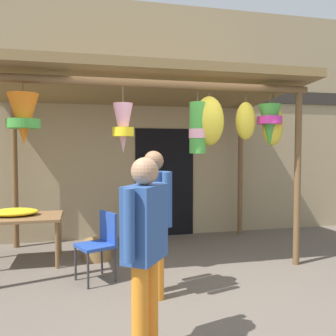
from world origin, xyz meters
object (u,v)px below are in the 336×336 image
(customer_foreground, at_px, (154,211))
(wicker_basket_by_table, at_px, (98,250))
(folding_chair, at_px, (101,240))
(shopper_by_bananas, at_px, (145,241))
(display_table, at_px, (21,221))
(flower_heap_on_table, at_px, (15,212))

(customer_foreground, bearing_deg, wicker_basket_by_table, 109.88)
(folding_chair, height_order, shopper_by_bananas, shopper_by_bananas)
(display_table, distance_m, folding_chair, 1.40)
(wicker_basket_by_table, xyz_separation_m, shopper_by_bananas, (0.25, -2.65, 0.77))
(customer_foreground, bearing_deg, display_table, 135.70)
(folding_chair, height_order, customer_foreground, customer_foreground)
(wicker_basket_by_table, bearing_deg, shopper_by_bananas, -84.65)
(customer_foreground, xyz_separation_m, shopper_by_bananas, (-0.30, -1.14, -0.03))
(display_table, height_order, customer_foreground, customer_foreground)
(display_table, distance_m, customer_foreground, 2.26)
(shopper_by_bananas, bearing_deg, customer_foreground, 75.54)
(wicker_basket_by_table, height_order, customer_foreground, customer_foreground)
(wicker_basket_by_table, bearing_deg, display_table, 176.86)
(customer_foreground, bearing_deg, flower_heap_on_table, 136.21)
(flower_heap_on_table, bearing_deg, customer_foreground, -43.79)
(wicker_basket_by_table, distance_m, shopper_by_bananas, 2.77)
(flower_heap_on_table, xyz_separation_m, customer_foreground, (1.68, -1.61, 0.21))
(folding_chair, distance_m, wicker_basket_by_table, 0.93)
(display_table, height_order, wicker_basket_by_table, display_table)
(flower_heap_on_table, distance_m, shopper_by_bananas, 3.09)
(folding_chair, bearing_deg, display_table, 139.13)
(flower_heap_on_table, xyz_separation_m, shopper_by_bananas, (1.39, -2.76, 0.18))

